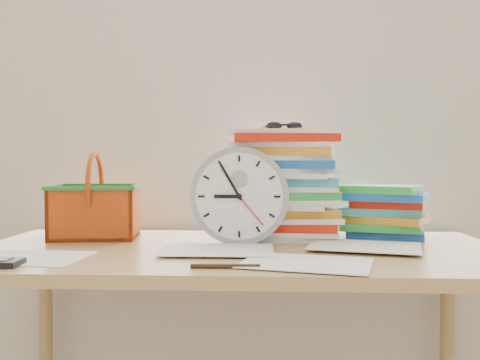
{
  "coord_description": "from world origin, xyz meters",
  "views": [
    {
      "loc": [
        0.07,
        0.19,
        0.98
      ],
      "look_at": [
        0.0,
        1.6,
        0.93
      ],
      "focal_mm": 40.0,
      "sensor_mm": 36.0,
      "label": 1
    }
  ],
  "objects_px": {
    "basket": "(95,196)",
    "paper_stack": "(283,184)",
    "desk": "(238,276)",
    "clock": "(240,196)",
    "book_stack": "(383,211)"
  },
  "relations": [
    {
      "from": "paper_stack",
      "to": "clock",
      "type": "xyz_separation_m",
      "value": [
        -0.12,
        -0.14,
        -0.03
      ]
    },
    {
      "from": "paper_stack",
      "to": "book_stack",
      "type": "height_order",
      "value": "paper_stack"
    },
    {
      "from": "paper_stack",
      "to": "clock",
      "type": "height_order",
      "value": "paper_stack"
    },
    {
      "from": "book_stack",
      "to": "paper_stack",
      "type": "bearing_deg",
      "value": -176.72
    },
    {
      "from": "basket",
      "to": "desk",
      "type": "bearing_deg",
      "value": -27.5
    },
    {
      "from": "clock",
      "to": "basket",
      "type": "distance_m",
      "value": 0.45
    },
    {
      "from": "desk",
      "to": "book_stack",
      "type": "bearing_deg",
      "value": 27.23
    },
    {
      "from": "basket",
      "to": "paper_stack",
      "type": "bearing_deg",
      "value": -2.97
    },
    {
      "from": "desk",
      "to": "paper_stack",
      "type": "distance_m",
      "value": 0.34
    },
    {
      "from": "paper_stack",
      "to": "basket",
      "type": "distance_m",
      "value": 0.57
    },
    {
      "from": "desk",
      "to": "basket",
      "type": "xyz_separation_m",
      "value": [
        -0.44,
        0.17,
        0.2
      ]
    },
    {
      "from": "clock",
      "to": "book_stack",
      "type": "relative_size",
      "value": 1.01
    },
    {
      "from": "desk",
      "to": "paper_stack",
      "type": "relative_size",
      "value": 4.31
    },
    {
      "from": "paper_stack",
      "to": "book_stack",
      "type": "xyz_separation_m",
      "value": [
        0.3,
        0.02,
        -0.08
      ]
    },
    {
      "from": "desk",
      "to": "clock",
      "type": "xyz_separation_m",
      "value": [
        0.0,
        0.06,
        0.21
      ]
    }
  ]
}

